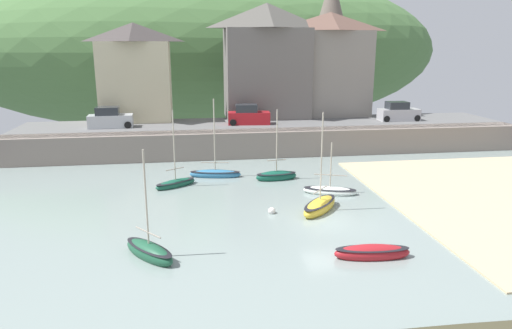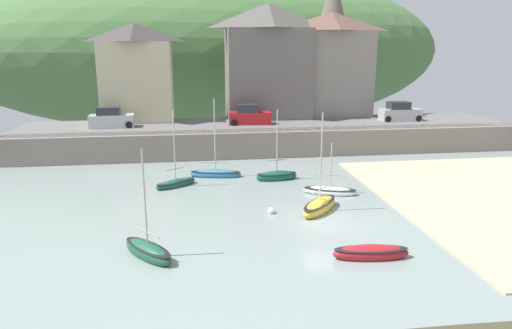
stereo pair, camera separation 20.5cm
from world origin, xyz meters
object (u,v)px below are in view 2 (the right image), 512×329
at_px(waterfront_building_left, 137,71).
at_px(sailboat_white_hull, 320,206).
at_px(sailboat_far_left, 330,191).
at_px(parked_car_by_wall, 249,116).
at_px(waterfront_building_centre, 268,61).
at_px(motorboat_with_cabin, 176,183).
at_px(dinghy_open_wooden, 148,251).
at_px(parked_car_end_of_row, 400,113).
at_px(church_with_spire, 332,41).
at_px(mooring_buoy, 271,211).
at_px(waterfront_building_right, 330,64).
at_px(fishing_boat_green, 371,253).
at_px(parked_car_near_slipway, 111,119).
at_px(sailboat_tall_mast, 216,173).
at_px(sailboat_blue_trim, 277,176).

height_order(waterfront_building_left, sailboat_white_hull, waterfront_building_left).
distance_m(sailboat_far_left, parked_car_by_wall, 16.30).
distance_m(waterfront_building_centre, motorboat_with_cabin, 21.00).
relative_size(dinghy_open_wooden, parked_car_end_of_row, 1.36).
height_order(church_with_spire, mooring_buoy, church_with_spire).
distance_m(waterfront_building_right, fishing_boat_green, 31.78).
bearing_deg(waterfront_building_right, parked_car_near_slipway, -168.77).
bearing_deg(mooring_buoy, motorboat_with_cabin, 132.46).
xyz_separation_m(sailboat_tall_mast, parked_car_by_wall, (3.96, 10.18, 2.93)).
height_order(fishing_boat_green, parked_car_end_of_row, parked_car_end_of_row).
bearing_deg(parked_car_near_slipway, sailboat_far_left, -45.31).
relative_size(waterfront_building_left, waterfront_building_centre, 0.83).
bearing_deg(church_with_spire, motorboat_with_cabin, -130.25).
xyz_separation_m(waterfront_building_centre, sailboat_blue_trim, (-1.94, -16.12, -8.10)).
bearing_deg(waterfront_building_right, waterfront_building_centre, 180.00).
xyz_separation_m(sailboat_far_left, parked_car_by_wall, (-3.64, 15.61, 2.98)).
bearing_deg(waterfront_building_centre, sailboat_far_left, -86.95).
height_order(church_with_spire, parked_car_near_slipway, church_with_spire).
height_order(motorboat_with_cabin, parked_car_by_wall, motorboat_with_cabin).
bearing_deg(sailboat_tall_mast, church_with_spire, 62.07).
bearing_deg(parked_car_near_slipway, church_with_spire, 17.03).
distance_m(waterfront_building_centre, sailboat_far_left, 21.74).
xyz_separation_m(sailboat_white_hull, sailboat_tall_mast, (-5.95, 8.68, -0.06)).
xyz_separation_m(waterfront_building_left, church_with_spire, (21.75, 4.00, 3.08)).
xyz_separation_m(dinghy_open_wooden, parked_car_near_slipway, (-5.24, 23.96, 2.89)).
height_order(sailboat_far_left, parked_car_by_wall, parked_car_by_wall).
distance_m(waterfront_building_right, sailboat_blue_trim, 19.91).
bearing_deg(fishing_boat_green, waterfront_building_left, 119.56).
bearing_deg(sailboat_blue_trim, sailboat_white_hull, -85.42).
distance_m(waterfront_building_centre, church_with_spire, 9.27).
bearing_deg(mooring_buoy, sailboat_tall_mast, 108.69).
distance_m(fishing_boat_green, sailboat_blue_trim, 14.11).
height_order(sailboat_far_left, fishing_boat_green, sailboat_far_left).
bearing_deg(motorboat_with_cabin, sailboat_tall_mast, 1.88).
relative_size(waterfront_building_right, dinghy_open_wooden, 1.97).
height_order(waterfront_building_centre, dinghy_open_wooden, waterfront_building_centre).
bearing_deg(fishing_boat_green, parked_car_by_wall, 100.98).
bearing_deg(fishing_boat_green, sailboat_blue_trim, 103.35).
distance_m(parked_car_near_slipway, mooring_buoy, 22.64).
bearing_deg(sailboat_tall_mast, sailboat_far_left, -25.39).
distance_m(fishing_boat_green, sailboat_white_hull, 6.76).
bearing_deg(waterfront_building_centre, sailboat_tall_mast, -113.98).
xyz_separation_m(sailboat_far_left, fishing_boat_green, (-0.96, -9.97, 0.04)).
xyz_separation_m(sailboat_far_left, sailboat_tall_mast, (-7.60, 5.43, 0.05)).
bearing_deg(parked_car_end_of_row, dinghy_open_wooden, -134.64).
distance_m(waterfront_building_centre, sailboat_blue_trim, 18.15).
bearing_deg(sailboat_tall_mast, dinghy_open_wooden, -96.16).
distance_m(dinghy_open_wooden, parked_car_near_slipway, 24.70).
bearing_deg(parked_car_by_wall, waterfront_building_right, 30.27).
height_order(waterfront_building_right, fishing_boat_green, waterfront_building_right).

